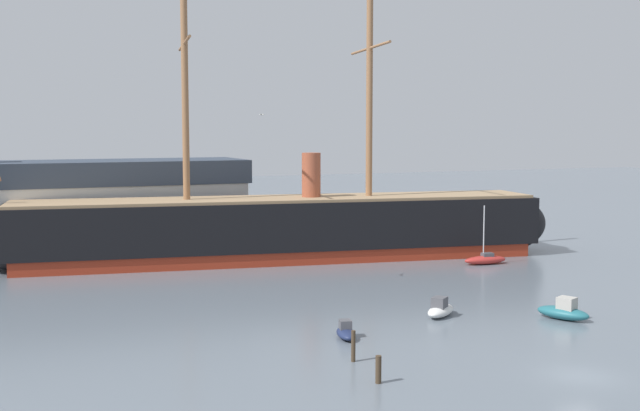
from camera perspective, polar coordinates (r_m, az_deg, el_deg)
ground_plane at (r=51.22m, az=18.18°, el=-11.57°), size 400.00×400.00×0.00m
tall_ship at (r=89.76m, az=-2.85°, el=-1.60°), size 71.17×18.84×34.42m
motorboat_foreground_left at (r=57.10m, az=1.86°, el=-9.05°), size 2.00×3.25×1.27m
motorboat_foreground_right at (r=65.33m, az=17.06°, el=-7.26°), size 3.32×4.59×1.78m
motorboat_near_centre at (r=64.14m, az=8.62°, el=-7.38°), size 3.99×3.55×1.60m
sailboat_alongside_stern at (r=89.16m, az=11.77°, el=-3.80°), size 5.10×1.94×6.49m
sailboat_far_right at (r=111.45m, az=12.12°, el=-2.02°), size 3.53×3.60×5.05m
mooring_piling_nearest at (r=51.47m, az=2.40°, el=-10.04°), size 0.28×0.28×2.02m
mooring_piling_left_pair at (r=47.43m, az=4.21°, el=-11.64°), size 0.35×0.35×1.65m
dockside_warehouse_left at (r=98.36m, az=-19.40°, el=-0.21°), size 51.83×13.31×17.07m
seagull_in_flight at (r=72.81m, az=-4.20°, el=6.51°), size 0.78×1.17×0.14m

